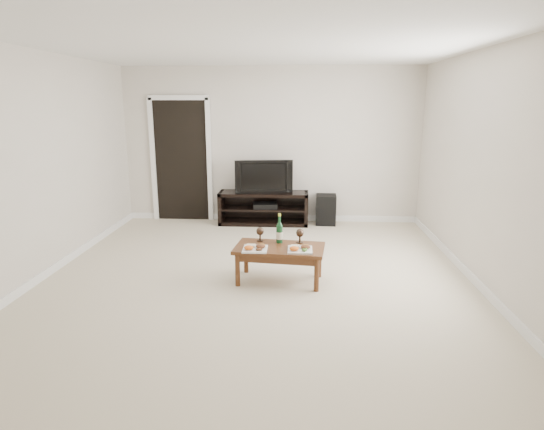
{
  "coord_description": "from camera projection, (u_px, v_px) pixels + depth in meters",
  "views": [
    {
      "loc": [
        0.48,
        -4.97,
        2.02
      ],
      "look_at": [
        0.16,
        0.31,
        0.7
      ],
      "focal_mm": 30.0,
      "sensor_mm": 36.0,
      "label": 1
    }
  ],
  "objects": [
    {
      "name": "goblet_right",
      "position": [
        300.0,
        236.0,
        5.29
      ],
      "size": [
        0.09,
        0.09,
        0.17
      ],
      "primitive_type": null,
      "color": "#34261C",
      "rests_on": "coffee_table"
    },
    {
      "name": "ceiling",
      "position": [
        255.0,
        42.0,
        4.7
      ],
      "size": [
        5.0,
        5.5,
        0.04
      ],
      "primitive_type": "cube",
      "color": "white",
      "rests_on": "back_wall"
    },
    {
      "name": "plate_left",
      "position": [
        255.0,
        247.0,
        5.05
      ],
      "size": [
        0.27,
        0.27,
        0.07
      ],
      "primitive_type": "cube",
      "color": "white",
      "rests_on": "coffee_table"
    },
    {
      "name": "floor",
      "position": [
        257.0,
        279.0,
        5.33
      ],
      "size": [
        5.5,
        5.5,
        0.0
      ],
      "primitive_type": "plane",
      "color": "beige",
      "rests_on": "ground"
    },
    {
      "name": "plate_right",
      "position": [
        300.0,
        248.0,
        5.02
      ],
      "size": [
        0.27,
        0.27,
        0.07
      ],
      "primitive_type": "cube",
      "color": "white",
      "rests_on": "coffee_table"
    },
    {
      "name": "doorway",
      "position": [
        181.0,
        161.0,
        7.82
      ],
      "size": [
        0.9,
        0.02,
        2.05
      ],
      "primitive_type": "cube",
      "color": "black",
      "rests_on": "ground"
    },
    {
      "name": "av_receiver",
      "position": [
        265.0,
        205.0,
        7.66
      ],
      "size": [
        0.43,
        0.34,
        0.08
      ],
      "primitive_type": "cube",
      "rotation": [
        0.0,
        0.0,
        0.11
      ],
      "color": "black",
      "rests_on": "media_console"
    },
    {
      "name": "television",
      "position": [
        263.0,
        176.0,
        7.55
      ],
      "size": [
        0.96,
        0.26,
        0.55
      ],
      "primitive_type": "imported",
      "rotation": [
        0.0,
        0.0,
        0.15
      ],
      "color": "black",
      "rests_on": "media_console"
    },
    {
      "name": "back_wall",
      "position": [
        271.0,
        146.0,
        7.7
      ],
      "size": [
        5.0,
        0.04,
        2.6
      ],
      "primitive_type": "cube",
      "color": "beige",
      "rests_on": "ground"
    },
    {
      "name": "goblet_left",
      "position": [
        260.0,
        234.0,
        5.35
      ],
      "size": [
        0.09,
        0.09,
        0.17
      ],
      "primitive_type": null,
      "color": "#34261C",
      "rests_on": "coffee_table"
    },
    {
      "name": "coffee_table",
      "position": [
        279.0,
        264.0,
        5.22
      ],
      "size": [
        1.06,
        0.66,
        0.42
      ],
      "primitive_type": "cube",
      "rotation": [
        0.0,
        0.0,
        -0.11
      ],
      "color": "#563317",
      "rests_on": "ground"
    },
    {
      "name": "subwoofer",
      "position": [
        326.0,
        210.0,
        7.68
      ],
      "size": [
        0.35,
        0.35,
        0.5
      ],
      "primitive_type": "cube",
      "rotation": [
        0.0,
        0.0,
        -0.04
      ],
      "color": "black",
      "rests_on": "ground"
    },
    {
      "name": "wine_bottle",
      "position": [
        279.0,
        228.0,
        5.27
      ],
      "size": [
        0.07,
        0.07,
        0.35
      ],
      "primitive_type": "cylinder",
      "color": "#103C1C",
      "rests_on": "coffee_table"
    },
    {
      "name": "media_console",
      "position": [
        264.0,
        208.0,
        7.69
      ],
      "size": [
        1.5,
        0.45,
        0.55
      ],
      "primitive_type": "cube",
      "color": "black",
      "rests_on": "ground"
    }
  ]
}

